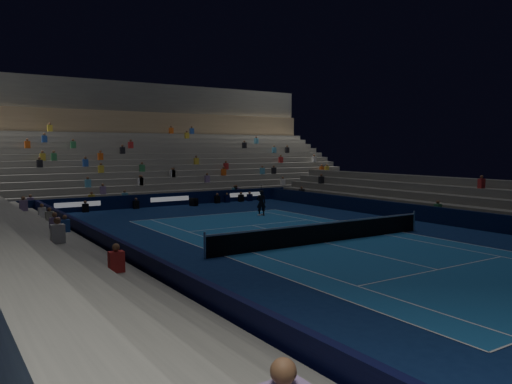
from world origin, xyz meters
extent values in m
plane|color=#0D214F|center=(0.00, 0.00, 0.00)|extent=(90.00, 90.00, 0.00)
cube|color=#1B5999|center=(0.00, 0.00, 0.01)|extent=(10.97, 23.77, 0.01)
cube|color=black|center=(0.00, 18.50, 0.50)|extent=(44.00, 0.25, 1.00)
cube|color=black|center=(9.70, 0.00, 0.50)|extent=(0.25, 37.00, 1.00)
cube|color=black|center=(-9.70, 0.00, 0.50)|extent=(0.25, 37.00, 1.00)
cube|color=slate|center=(0.00, 19.50, 0.25)|extent=(44.00, 1.00, 0.50)
cube|color=slate|center=(0.00, 20.50, 0.50)|extent=(44.00, 1.00, 1.00)
cube|color=slate|center=(0.00, 21.50, 0.75)|extent=(44.00, 1.00, 1.50)
cube|color=slate|center=(0.00, 22.50, 1.00)|extent=(44.00, 1.00, 2.00)
cube|color=slate|center=(0.00, 23.50, 1.25)|extent=(44.00, 1.00, 2.50)
cube|color=slate|center=(0.00, 24.50, 1.50)|extent=(44.00, 1.00, 3.00)
cube|color=slate|center=(0.00, 25.50, 1.75)|extent=(44.00, 1.00, 3.50)
cube|color=slate|center=(0.00, 26.50, 2.00)|extent=(44.00, 1.00, 4.00)
cube|color=slate|center=(0.00, 27.50, 2.25)|extent=(44.00, 1.00, 4.50)
cube|color=slate|center=(0.00, 28.50, 2.50)|extent=(44.00, 1.00, 5.00)
cube|color=slate|center=(0.00, 29.50, 2.75)|extent=(44.00, 1.00, 5.50)
cube|color=slate|center=(0.00, 30.50, 3.00)|extent=(44.00, 1.00, 6.00)
cube|color=#8F7858|center=(0.00, 31.60, 7.10)|extent=(44.00, 0.60, 2.20)
cube|color=#4C4C4A|center=(0.00, 33.00, 9.70)|extent=(44.00, 2.40, 3.00)
cube|color=#61615D|center=(10.50, 0.00, 0.25)|extent=(1.00, 37.00, 0.50)
cube|color=#61615D|center=(11.50, 0.00, 0.50)|extent=(1.00, 37.00, 1.00)
cube|color=#61615D|center=(12.50, 0.00, 0.75)|extent=(1.00, 37.00, 1.50)
cube|color=#61615D|center=(13.50, 0.00, 1.00)|extent=(1.00, 37.00, 2.00)
cube|color=#61615D|center=(14.50, 0.00, 1.25)|extent=(1.00, 37.00, 2.50)
cube|color=slate|center=(-10.50, 0.00, 0.25)|extent=(1.00, 37.00, 0.50)
cube|color=slate|center=(-11.50, 0.00, 0.50)|extent=(1.00, 37.00, 1.00)
cube|color=slate|center=(-12.50, 0.00, 0.75)|extent=(1.00, 37.00, 1.50)
cube|color=slate|center=(-13.50, 0.00, 1.00)|extent=(1.00, 37.00, 2.00)
cylinder|color=#B2B2B7|center=(-6.40, 0.00, 0.55)|extent=(0.10, 0.10, 1.10)
cylinder|color=#B2B2B7|center=(6.40, 0.00, 0.55)|extent=(0.10, 0.10, 1.10)
cube|color=black|center=(0.00, 0.00, 0.45)|extent=(12.80, 0.03, 0.90)
cube|color=white|center=(0.00, 0.00, 0.94)|extent=(12.80, 0.04, 0.08)
imported|color=black|center=(2.85, 9.74, 0.86)|extent=(0.74, 0.63, 1.72)
cube|color=black|center=(1.56, 17.36, 0.30)|extent=(0.57, 0.65, 0.61)
cylinder|color=black|center=(1.56, 16.90, 0.49)|extent=(0.23, 0.38, 0.16)
camera|label=1|loc=(-15.66, -18.07, 4.51)|focal=35.25mm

